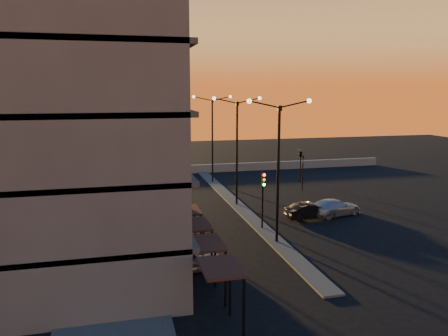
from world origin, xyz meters
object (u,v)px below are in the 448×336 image
Objects in this scene: streetlamp_mid at (237,142)px; car_wagon at (334,207)px; traffic_light_main at (263,191)px; car_hatchback at (187,259)px; car_sedan at (310,211)px.

car_wagon is at bearing -35.81° from streetlamp_mid.
car_hatchback is at bearing -137.40° from traffic_light_main.
traffic_light_main is at bearing -90.00° from streetlamp_mid.
traffic_light_main is at bearing 108.56° from car_sedan.
traffic_light_main is at bearing 93.14° from car_wagon.
streetlamp_mid is at bearing 90.00° from traffic_light_main.
car_hatchback is (-6.50, -13.11, -4.91)m from streetlamp_mid.
car_wagon is (6.85, 2.18, -2.21)m from traffic_light_main.
car_sedan is 0.83× the size of car_wagon.
streetlamp_mid is 2.37× the size of car_hatchback.
car_hatchback is at bearing -116.38° from streetlamp_mid.
car_wagon is (6.85, -4.94, -4.92)m from streetlamp_mid.
traffic_light_main is (0.00, -7.13, -2.70)m from streetlamp_mid.
streetlamp_mid is 2.05× the size of car_wagon.
streetlamp_mid is 2.46× the size of car_sedan.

